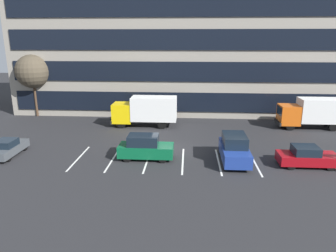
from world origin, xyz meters
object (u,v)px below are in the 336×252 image
object	(u,v)px
sedan_maroon	(307,157)
bare_tree	(32,72)
box_truck_orange	(313,112)
suv_forest	(145,147)
suv_navy	(234,149)
box_truck_yellow	(146,110)
sedan_charcoal	(8,148)

from	to	relation	value
sedan_maroon	bare_tree	distance (m)	31.44
bare_tree	box_truck_orange	bearing A→B (deg)	-6.11
suv_forest	bare_tree	xyz separation A→B (m)	(-15.39, 13.34, 4.53)
sedan_maroon	suv_navy	bearing A→B (deg)	173.56
box_truck_yellow	sedan_maroon	xyz separation A→B (m)	(13.56, -10.25, -1.10)
suv_navy	suv_forest	distance (m)	7.00
box_truck_yellow	suv_forest	bearing A→B (deg)	-82.70
suv_forest	sedan_maroon	xyz separation A→B (m)	(12.34, -0.68, -0.21)
suv_forest	box_truck_yellow	bearing A→B (deg)	97.30
suv_forest	suv_navy	bearing A→B (deg)	-0.63
box_truck_yellow	box_truck_orange	bearing A→B (deg)	1.10
suv_navy	sedan_maroon	xyz separation A→B (m)	(5.34, -0.60, -0.29)
suv_forest	bare_tree	distance (m)	20.87
box_truck_yellow	sedan_maroon	world-z (taller)	box_truck_yellow
suv_navy	bare_tree	size ratio (longest dim) A/B	0.63
suv_navy	sedan_maroon	world-z (taller)	suv_navy
suv_forest	box_truck_orange	bearing A→B (deg)	30.80
suv_navy	sedan_maroon	bearing A→B (deg)	-6.44
suv_forest	bare_tree	bearing A→B (deg)	139.08
bare_tree	sedan_charcoal	bearing A→B (deg)	-73.23
suv_navy	sedan_maroon	distance (m)	5.38
box_truck_yellow	sedan_charcoal	world-z (taller)	box_truck_yellow
sedan_maroon	box_truck_yellow	bearing A→B (deg)	142.92
suv_forest	bare_tree	world-z (taller)	bare_tree
suv_forest	sedan_maroon	size ratio (longest dim) A/B	1.00
suv_navy	sedan_charcoal	size ratio (longest dim) A/B	1.20
suv_forest	sedan_charcoal	bearing A→B (deg)	-179.55
sedan_charcoal	suv_forest	xyz separation A→B (m)	(11.35, 0.09, 0.29)
suv_navy	suv_forest	world-z (taller)	suv_navy
box_truck_orange	suv_forest	xyz separation A→B (m)	(-16.63, -9.91, -0.87)
box_truck_yellow	suv_navy	distance (m)	12.70
box_truck_orange	bare_tree	distance (m)	32.42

